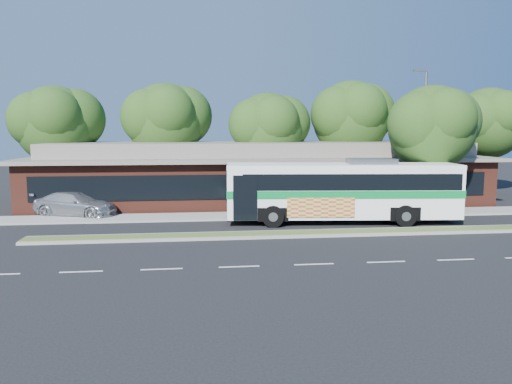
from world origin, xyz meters
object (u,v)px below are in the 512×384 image
transit_bus (343,187)px  sidewalk_tree (437,126)px  lamp_post (423,137)px  sedan (76,204)px

transit_bus → sidewalk_tree: size_ratio=1.65×
lamp_post → sedan: size_ratio=1.72×
sidewalk_tree → transit_bus: bearing=-159.5°
transit_bus → sedan: 16.45m
sedan → transit_bus: bearing=-82.8°
sedan → sidewalk_tree: size_ratio=0.65×
lamp_post → sidewalk_tree: size_ratio=1.11×
transit_bus → sedan: size_ratio=2.55×
lamp_post → sedan: 22.15m
lamp_post → transit_bus: (-5.78, -2.21, -2.83)m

